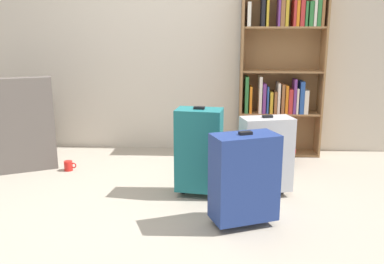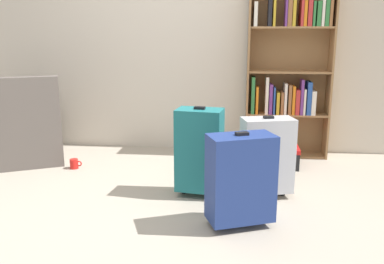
% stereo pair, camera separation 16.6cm
% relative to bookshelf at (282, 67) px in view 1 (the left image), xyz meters
% --- Properties ---
extents(ground_plane, '(8.90, 8.90, 0.00)m').
position_rel_bookshelf_xyz_m(ground_plane, '(-1.10, -1.56, -0.95)').
color(ground_plane, '#9E9384').
extents(back_wall, '(5.09, 0.10, 2.60)m').
position_rel_bookshelf_xyz_m(back_wall, '(-1.10, 0.19, 0.35)').
color(back_wall, beige).
rests_on(back_wall, ground).
extents(bookshelf, '(0.86, 0.27, 1.79)m').
position_rel_bookshelf_xyz_m(bookshelf, '(0.00, 0.00, 0.00)').
color(bookshelf, olive).
rests_on(bookshelf, ground).
extents(armchair, '(0.94, 0.94, 0.90)m').
position_rel_bookshelf_xyz_m(armchair, '(-2.69, -0.56, -0.63)').
color(armchair, '#59514C').
rests_on(armchair, ground).
extents(mug, '(0.12, 0.08, 0.10)m').
position_rel_bookshelf_xyz_m(mug, '(-2.11, -0.73, -0.90)').
color(mug, red).
rests_on(mug, ground).
extents(storage_box, '(0.46, 0.31, 0.21)m').
position_rel_bookshelf_xyz_m(storage_box, '(-0.15, -0.42, -0.84)').
color(storage_box, black).
rests_on(storage_box, ground).
extents(suitcase_navy_blue, '(0.50, 0.39, 0.67)m').
position_rel_bookshelf_xyz_m(suitcase_navy_blue, '(-0.49, -1.79, -0.60)').
color(suitcase_navy_blue, navy).
rests_on(suitcase_navy_blue, ground).
extents(suitcase_teal, '(0.39, 0.28, 0.74)m').
position_rel_bookshelf_xyz_m(suitcase_teal, '(-0.82, -1.26, -0.56)').
color(suitcase_teal, '#19666B').
rests_on(suitcase_teal, ground).
extents(suitcase_silver, '(0.45, 0.31, 0.67)m').
position_rel_bookshelf_xyz_m(suitcase_silver, '(-0.28, -1.23, -0.60)').
color(suitcase_silver, '#B7BABF').
rests_on(suitcase_silver, ground).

